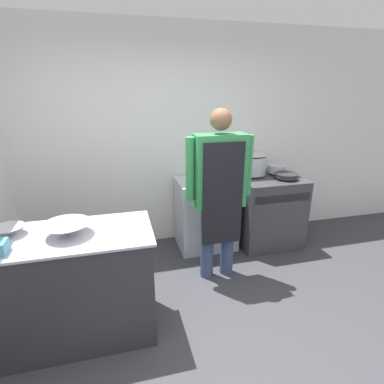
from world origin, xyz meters
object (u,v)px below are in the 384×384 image
saute_pan (286,175)px  sauce_pot (276,169)px  fridge_unit (206,214)px  stove (267,210)px  mixing_bowl (67,229)px  person_cook (219,186)px  stock_pot (253,163)px

saute_pan → sauce_pot: bearing=90.0°
fridge_unit → saute_pan: bearing=-12.9°
stove → sauce_pot: (0.16, 0.12, 0.52)m
stove → mixing_bowl: (-2.25, -1.10, 0.52)m
stove → mixing_bowl: 2.56m
person_cook → mixing_bowl: bearing=-159.1°
sauce_pot → saute_pan: bearing=-90.0°
stock_pot → sauce_pot: size_ratio=1.37×
fridge_unit → stock_pot: (0.63, 0.03, 0.61)m
mixing_bowl → saute_pan: size_ratio=1.24×
stock_pot → fridge_unit: bearing=-177.6°
person_cook → mixing_bowl: size_ratio=5.17×
stove → stock_pot: (-0.18, 0.12, 0.61)m
mixing_bowl → sauce_pot: bearing=26.9°
mixing_bowl → fridge_unit: bearing=39.5°
fridge_unit → sauce_pot: bearing=1.6°
mixing_bowl → sauce_pot: mixing_bowl is taller
fridge_unit → saute_pan: (0.96, -0.22, 0.50)m
sauce_pot → person_cook: bearing=-146.0°
saute_pan → mixing_bowl: bearing=-158.0°
person_cook → mixing_bowl: person_cook is taller
person_cook → mixing_bowl: 1.47m
person_cook → saute_pan: size_ratio=6.40×
stove → stock_pot: stock_pot is taller
stock_pot → saute_pan: size_ratio=1.12×
stock_pot → stove: bearing=-35.3°
fridge_unit → stove: bearing=-6.9°
saute_pan → sauce_pot: sauce_pot is taller
mixing_bowl → person_cook: bearing=20.9°
saute_pan → sauce_pot: size_ratio=1.22×
fridge_unit → mixing_bowl: mixing_bowl is taller
fridge_unit → person_cook: bearing=-96.2°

